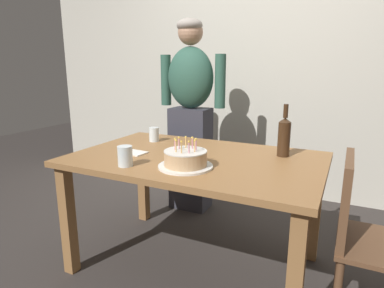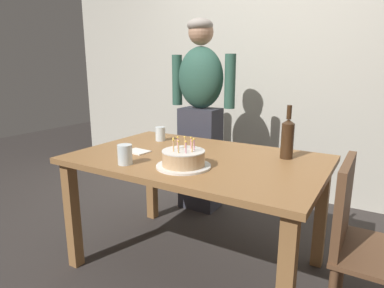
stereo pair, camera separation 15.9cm
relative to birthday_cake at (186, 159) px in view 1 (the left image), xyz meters
name	(u,v)px [view 1 (the left image)]	position (x,y,z in m)	size (l,w,h in m)	color
ground_plane	(196,264)	(-0.04, 0.22, -0.78)	(10.00, 10.00, 0.00)	#332D2B
back_wall	(263,64)	(-0.04, 1.77, 0.52)	(5.20, 0.10, 2.60)	beige
dining_table	(196,172)	(-0.04, 0.22, -0.14)	(1.50, 0.96, 0.74)	olive
birthday_cake	(186,159)	(0.00, 0.00, 0.00)	(0.30, 0.30, 0.16)	white
water_glass_near	(154,134)	(-0.50, 0.46, 0.01)	(0.07, 0.07, 0.10)	silver
water_glass_far	(125,156)	(-0.31, -0.12, 0.01)	(0.08, 0.08, 0.11)	silver
wine_bottle	(284,136)	(0.43, 0.47, 0.08)	(0.07, 0.07, 0.32)	#382314
cell_phone	(180,152)	(-0.17, 0.25, -0.04)	(0.14, 0.07, 0.01)	black
napkin_stack	(134,153)	(-0.43, 0.12, -0.04)	(0.15, 0.11, 0.01)	white
person_man_bearded	(191,113)	(-0.48, 1.03, 0.09)	(0.61, 0.27, 1.66)	#33333D
dining_chair	(365,232)	(0.90, 0.10, -0.27)	(0.42, 0.42, 0.87)	brown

